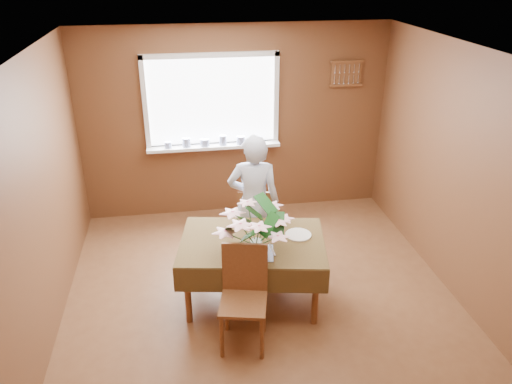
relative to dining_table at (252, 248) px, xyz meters
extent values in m
plane|color=brown|center=(0.09, -0.20, -0.61)|extent=(4.50, 4.50, 0.00)
plane|color=white|center=(0.09, -0.20, 1.89)|extent=(4.50, 4.50, 0.00)
plane|color=brown|center=(0.09, 2.05, 0.64)|extent=(4.00, 0.00, 4.00)
plane|color=brown|center=(-1.91, -0.20, 0.64)|extent=(0.00, 4.50, 4.50)
plane|color=brown|center=(2.09, -0.20, 0.64)|extent=(0.00, 4.50, 4.50)
cube|color=white|center=(-0.21, 2.04, 0.94)|extent=(1.60, 0.01, 1.10)
cube|color=white|center=(-0.21, 2.02, 1.52)|extent=(1.72, 0.06, 0.06)
cube|color=white|center=(-0.21, 2.02, 0.36)|extent=(1.72, 0.06, 0.06)
cube|color=white|center=(-1.04, 2.02, 0.94)|extent=(0.06, 0.06, 1.22)
cube|color=white|center=(0.62, 2.02, 0.94)|extent=(0.06, 0.06, 1.22)
cube|color=white|center=(-0.21, 1.95, 0.37)|extent=(1.72, 0.20, 0.04)
cylinder|color=white|center=(-0.79, 1.93, 0.43)|extent=(0.09, 0.09, 0.08)
cylinder|color=white|center=(-0.56, 1.93, 0.45)|extent=(0.11, 0.11, 0.12)
cylinder|color=white|center=(-0.32, 1.93, 0.44)|extent=(0.12, 0.12, 0.09)
cylinder|color=white|center=(-0.09, 1.93, 0.46)|extent=(0.10, 0.10, 0.13)
cylinder|color=white|center=(0.15, 1.93, 0.44)|extent=(0.11, 0.11, 0.10)
cylinder|color=white|center=(0.38, 1.93, 0.43)|extent=(0.09, 0.09, 0.08)
cube|color=brown|center=(1.54, 2.03, 1.24)|extent=(0.40, 0.03, 0.30)
cube|color=brown|center=(1.54, 2.01, 1.39)|extent=(0.44, 0.04, 0.03)
cube|color=brown|center=(1.54, 2.01, 1.09)|extent=(0.44, 0.04, 0.03)
cylinder|color=brown|center=(-0.66, -0.26, -0.29)|extent=(0.06, 0.06, 0.64)
cylinder|color=brown|center=(0.53, -0.48, -0.29)|extent=(0.06, 0.06, 0.64)
cylinder|color=brown|center=(-0.53, 0.48, -0.29)|extent=(0.06, 0.06, 0.64)
cylinder|color=brown|center=(0.66, 0.27, -0.29)|extent=(0.06, 0.06, 0.64)
cube|color=brown|center=(0.00, 0.00, 0.05)|extent=(1.50, 1.13, 0.04)
cube|color=#402F17|center=(0.00, 0.00, 0.08)|extent=(1.56, 1.19, 0.01)
cube|color=#402F17|center=(-0.08, -0.47, -0.06)|extent=(1.39, 0.26, 0.25)
cube|color=#402F17|center=(0.09, 0.47, -0.06)|extent=(1.39, 0.26, 0.25)
cube|color=#402F17|center=(-0.69, 0.13, -0.06)|extent=(0.18, 0.95, 0.25)
cube|color=#402F17|center=(0.69, -0.12, -0.06)|extent=(0.18, 0.95, 0.25)
cube|color=#4E97DD|center=(-0.04, -0.22, 0.08)|extent=(0.45, 0.37, 0.01)
cylinder|color=brown|center=(0.35, 0.98, -0.40)|extent=(0.04, 0.04, 0.41)
cylinder|color=brown|center=(0.03, 1.03, -0.40)|extent=(0.04, 0.04, 0.41)
cylinder|color=brown|center=(0.30, 0.65, -0.40)|extent=(0.04, 0.04, 0.41)
cylinder|color=brown|center=(-0.02, 0.70, -0.40)|extent=(0.04, 0.04, 0.41)
cube|color=brown|center=(0.16, 0.84, -0.18)|extent=(0.44, 0.44, 0.03)
cube|color=brown|center=(0.14, 0.66, 0.06)|extent=(0.38, 0.09, 0.46)
cylinder|color=brown|center=(-0.39, -0.79, -0.39)|extent=(0.04, 0.04, 0.44)
cylinder|color=brown|center=(-0.05, -0.87, -0.39)|extent=(0.04, 0.04, 0.44)
cylinder|color=brown|center=(-0.31, -0.44, -0.39)|extent=(0.04, 0.04, 0.44)
cylinder|color=brown|center=(0.03, -0.52, -0.39)|extent=(0.04, 0.04, 0.44)
cube|color=brown|center=(-0.18, -0.65, -0.15)|extent=(0.49, 0.49, 0.03)
cube|color=brown|center=(-0.14, -0.47, 0.11)|extent=(0.41, 0.12, 0.49)
imported|color=white|center=(0.12, 0.64, 0.18)|extent=(0.62, 0.46, 1.57)
cylinder|color=white|center=(0.00, -0.24, 0.15)|extent=(0.11, 0.11, 0.14)
cylinder|color=#33662D|center=(0.00, -0.24, 0.27)|extent=(0.07, 0.07, 0.10)
cylinder|color=white|center=(0.47, 0.03, 0.09)|extent=(0.37, 0.37, 0.01)
cube|color=silver|center=(0.16, -0.20, 0.09)|extent=(0.03, 0.22, 0.00)
camera|label=1|loc=(-0.63, -4.17, 2.64)|focal=35.00mm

